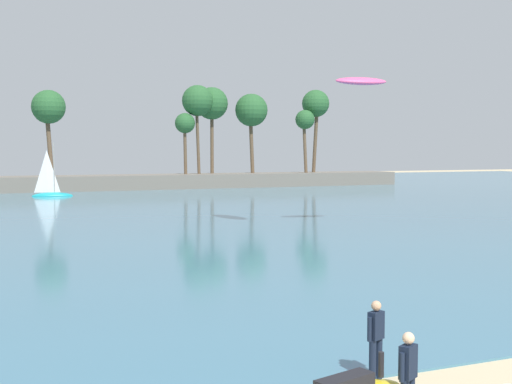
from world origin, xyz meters
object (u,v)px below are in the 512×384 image
Objects in this scene: sailboat_near_shore at (51,191)px; kite_aloft_low_near_shore at (361,81)px; person_at_waterline at (376,337)px; person_rigging_by_gear at (408,376)px.

sailboat_near_shore is 40.03m from kite_aloft_low_near_shore.
person_at_waterline is 0.28× the size of sailboat_near_shore.
person_rigging_by_gear is 0.28× the size of sailboat_near_shore.
person_rigging_by_gear is 2.44m from person_at_waterline.
kite_aloft_low_near_shore is (14.39, -36.39, 8.44)m from sailboat_near_shore.
kite_aloft_low_near_shore reaches higher than person_rigging_by_gear.
person_at_waterline is 29.71m from kite_aloft_low_near_shore.
person_at_waterline is at bearing -110.30° from kite_aloft_low_near_shore.
kite_aloft_low_near_shore is (15.65, 26.72, 8.14)m from person_rigging_by_gear.
sailboat_near_shore is (0.42, 60.82, -0.30)m from person_at_waterline.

